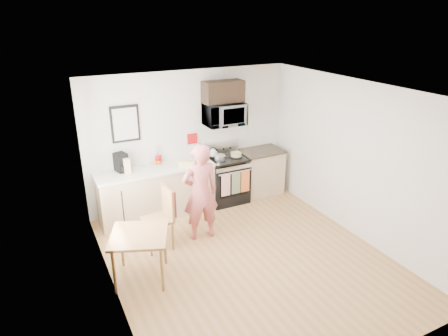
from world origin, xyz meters
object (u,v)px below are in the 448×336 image
range (226,180)px  microwave (224,114)px  dining_table (139,239)px  chair (165,209)px  cake (236,155)px  person (200,192)px

range → microwave: (-0.00, 0.10, 1.32)m
range → dining_table: size_ratio=1.34×
chair → cake: (1.81, 0.99, 0.30)m
microwave → dining_table: size_ratio=0.87×
person → cake: bearing=-136.1°
range → cake: bearing=-12.3°
dining_table → chair: bearing=48.2°
person → dining_table: bearing=31.9°
dining_table → cake: 2.95m
person → chair: 0.63m
microwave → chair: 2.26m
range → microwave: microwave is taller
person → dining_table: person is taller
microwave → cake: size_ratio=2.99×
dining_table → chair: (0.60, 0.67, 0.02)m
chair → microwave: bearing=31.3°
person → range: bearing=-130.2°
dining_table → person: bearing=28.2°
range → chair: size_ratio=1.13×
range → chair: range is taller
microwave → range: bearing=-89.9°
chair → dining_table: bearing=-135.5°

